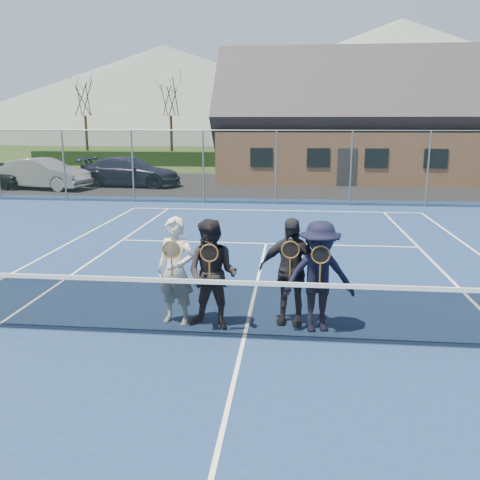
{
  "coord_description": "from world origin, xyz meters",
  "views": [
    {
      "loc": [
        0.7,
        -7.32,
        3.3
      ],
      "look_at": [
        -0.22,
        1.5,
        1.25
      ],
      "focal_mm": 38.0,
      "sensor_mm": 36.0,
      "label": 1
    }
  ],
  "objects": [
    {
      "name": "player_b",
      "position": [
        -0.55,
        0.41,
        0.92
      ],
      "size": [
        1.02,
        0.88,
        1.8
      ],
      "color": "black",
      "rests_on": "court_surface"
    },
    {
      "name": "car_c",
      "position": [
        -7.86,
        18.88,
        0.77
      ],
      "size": [
        5.49,
        2.63,
        1.54
      ],
      "primitive_type": "imported",
      "rotation": [
        0.0,
        0.0,
        1.48
      ],
      "color": "#1A1C34",
      "rests_on": "ground"
    },
    {
      "name": "tree_b",
      "position": [
        -9.0,
        33.0,
        5.79
      ],
      "size": [
        3.2,
        3.2,
        7.77
      ],
      "color": "#321F12",
      "rests_on": "ground"
    },
    {
      "name": "player_d",
      "position": [
        1.15,
        0.48,
        0.92
      ],
      "size": [
        1.28,
        0.9,
        1.8
      ],
      "color": "black",
      "rests_on": "court_surface"
    },
    {
      "name": "player_a",
      "position": [
        -1.18,
        0.55,
        0.92
      ],
      "size": [
        0.74,
        0.58,
        1.8
      ],
      "color": "beige",
      "rests_on": "court_surface"
    },
    {
      "name": "hedge_row",
      "position": [
        0.0,
        32.0,
        0.55
      ],
      "size": [
        40.0,
        1.2,
        1.1
      ],
      "primitive_type": "cube",
      "color": "black",
      "rests_on": "ground"
    },
    {
      "name": "tree_c",
      "position": [
        2.0,
        33.0,
        5.79
      ],
      "size": [
        3.2,
        3.2,
        7.77
      ],
      "color": "#362213",
      "rests_on": "ground"
    },
    {
      "name": "tarmac_carpark",
      "position": [
        -4.0,
        20.0,
        0.01
      ],
      "size": [
        40.0,
        12.0,
        0.01
      ],
      "primitive_type": "cube",
      "color": "black",
      "rests_on": "ground"
    },
    {
      "name": "player_c",
      "position": [
        0.69,
        0.74,
        0.92
      ],
      "size": [
        1.12,
        0.62,
        1.8
      ],
      "color": "black",
      "rests_on": "court_surface"
    },
    {
      "name": "tennis_net",
      "position": [
        0.0,
        0.0,
        0.54
      ],
      "size": [
        11.68,
        0.08,
        1.1
      ],
      "color": "slate",
      "rests_on": "ground"
    },
    {
      "name": "ground",
      "position": [
        0.0,
        20.0,
        0.0
      ],
      "size": [
        220.0,
        220.0,
        0.0
      ],
      "primitive_type": "plane",
      "color": "#2D4518",
      "rests_on": "ground"
    },
    {
      "name": "tree_d",
      "position": [
        12.0,
        33.0,
        5.79
      ],
      "size": [
        3.2,
        3.2,
        7.77
      ],
      "color": "#3A2315",
      "rests_on": "ground"
    },
    {
      "name": "clubhouse",
      "position": [
        4.0,
        24.0,
        3.99
      ],
      "size": [
        15.6,
        8.2,
        7.7
      ],
      "color": "#9E6B4C",
      "rests_on": "ground"
    },
    {
      "name": "perimeter_fence",
      "position": [
        0.0,
        13.5,
        1.52
      ],
      "size": [
        30.07,
        0.07,
        3.02
      ],
      "color": "slate",
      "rests_on": "ground"
    },
    {
      "name": "hill_west",
      "position": [
        -25.0,
        95.0,
        9.0
      ],
      "size": [
        110.0,
        110.0,
        18.0
      ],
      "primitive_type": "cone",
      "color": "#516259",
      "rests_on": "ground"
    },
    {
      "name": "hill_centre",
      "position": [
        20.0,
        95.0,
        11.0
      ],
      "size": [
        120.0,
        120.0,
        22.0
      ],
      "primitive_type": "cone",
      "color": "slate",
      "rests_on": "ground"
    },
    {
      "name": "car_b",
      "position": [
        -11.83,
        17.22,
        0.78
      ],
      "size": [
        4.94,
        2.52,
        1.55
      ],
      "primitive_type": "imported",
      "rotation": [
        0.0,
        0.0,
        1.38
      ],
      "color": "#9C9FA5",
      "rests_on": "ground"
    },
    {
      "name": "court_markings",
      "position": [
        0.0,
        0.0,
        0.02
      ],
      "size": [
        11.03,
        23.83,
        0.01
      ],
      "color": "white",
      "rests_on": "court_surface"
    },
    {
      "name": "court_surface",
      "position": [
        0.0,
        0.0,
        0.01
      ],
      "size": [
        30.0,
        30.0,
        0.02
      ],
      "primitive_type": "cube",
      "color": "navy",
      "rests_on": "ground"
    },
    {
      "name": "tree_a",
      "position": [
        -16.0,
        33.0,
        5.79
      ],
      "size": [
        3.2,
        3.2,
        7.77
      ],
      "color": "#382614",
      "rests_on": "ground"
    }
  ]
}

